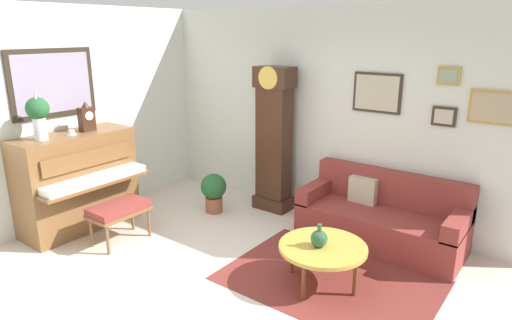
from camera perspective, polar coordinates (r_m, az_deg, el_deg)
The scene contains 14 objects.
ground_plane at distance 4.74m, azimuth -6.69°, elevation -16.05°, with size 6.40×6.00×0.10m, color beige.
wall_left at distance 6.21m, azimuth -24.95°, elevation 4.90°, with size 0.13×4.90×2.80m.
wall_back at distance 6.05m, azimuth 8.83°, elevation 5.91°, with size 5.30×0.13×2.80m.
area_rug at distance 4.80m, azimuth 9.45°, elevation -14.95°, with size 2.10×1.50×0.01m, color maroon.
piano at distance 6.11m, azimuth -21.92°, elevation -2.51°, with size 0.87×1.44×1.25m.
piano_bench at distance 5.59m, azimuth -17.17°, elevation -6.18°, with size 0.42×0.70×0.48m.
grandfather_clock at distance 6.18m, azimuth 2.32°, elevation 2.14°, with size 0.52×0.34×2.03m.
couch at distance 5.57m, azimuth 15.83°, elevation -7.20°, with size 1.90×0.80×0.84m.
coffee_table at distance 4.54m, azimuth 8.58°, elevation -11.14°, with size 0.88×0.88×0.43m.
mantel_clock at distance 6.03m, azimuth -20.94°, elevation 5.12°, with size 0.13×0.18×0.38m.
flower_vase at distance 5.71m, azimuth -26.21°, elevation 5.41°, with size 0.26×0.26×0.58m.
teacup at distance 5.89m, azimuth -22.62°, elevation 3.23°, with size 0.12×0.12×0.06m.
green_jug at distance 4.47m, azimuth 8.11°, elevation -9.95°, with size 0.17×0.17×0.24m.
potted_plant at distance 6.26m, azimuth -5.46°, elevation -3.89°, with size 0.36×0.36×0.56m.
Camera 1 is at (2.81, -2.86, 2.48)m, focal length 31.13 mm.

